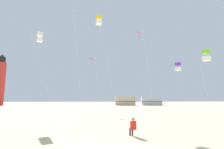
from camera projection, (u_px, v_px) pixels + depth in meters
kite_flyer_standing at (133, 126)px, 10.68m from camera, size 0.40×0.55×1.16m
kite_diamond_magenta at (140, 36)px, 24.80m from camera, size 2.63×2.63×12.00m
kite_box_gold at (99, 20)px, 21.23m from camera, size 2.82×2.82×12.54m
kite_box_white at (40, 37)px, 20.69m from camera, size 2.83×2.83×10.24m
kite_diamond_scarlet at (92, 61)px, 29.53m from camera, size 2.21×2.26×9.32m
kite_box_violet at (178, 67)px, 23.93m from camera, size 1.91×1.52×7.28m
kite_box_lime at (206, 55)px, 16.96m from camera, size 1.18×1.18×7.16m
lighthouse_distant at (0, 81)px, 55.95m from camera, size 2.80×2.80×16.80m
rv_van_tan at (125, 101)px, 55.35m from camera, size 6.57×2.74×2.80m
rv_van_silver at (151, 101)px, 55.25m from camera, size 6.60×2.84×2.80m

